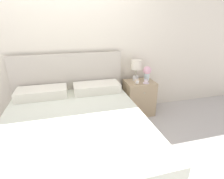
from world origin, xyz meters
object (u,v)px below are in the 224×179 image
at_px(bed, 75,131).
at_px(flower_vase, 147,72).
at_px(table_lamp, 136,67).
at_px(nightstand, 139,98).
at_px(alarm_clock, 137,82).
at_px(teacup, 146,82).

xyz_separation_m(bed, flower_vase, (1.34, 0.75, 0.48)).
relative_size(table_lamp, flower_vase, 1.44).
distance_m(nightstand, alarm_clock, 0.38).
bearing_deg(alarm_clock, flower_vase, 28.93).
bearing_deg(flower_vase, table_lamp, 164.98).
height_order(bed, teacup, bed).
height_order(nightstand, flower_vase, flower_vase).
bearing_deg(teacup, nightstand, 122.19).
relative_size(nightstand, teacup, 5.60).
xyz_separation_m(flower_vase, teacup, (-0.07, -0.14, -0.12)).
relative_size(nightstand, flower_vase, 2.42).
bearing_deg(teacup, alarm_clock, 179.16).
height_order(flower_vase, teacup, flower_vase).
xyz_separation_m(table_lamp, alarm_clock, (-0.05, -0.19, -0.21)).
distance_m(bed, flower_vase, 1.61).
relative_size(table_lamp, alarm_clock, 4.69).
height_order(bed, nightstand, bed).
bearing_deg(teacup, flower_vase, 61.28).
bearing_deg(table_lamp, teacup, -58.56).
bearing_deg(table_lamp, nightstand, -59.54).
bearing_deg(nightstand, bed, -148.79).
bearing_deg(alarm_clock, nightstand, 45.47).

